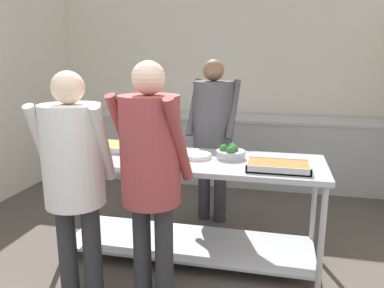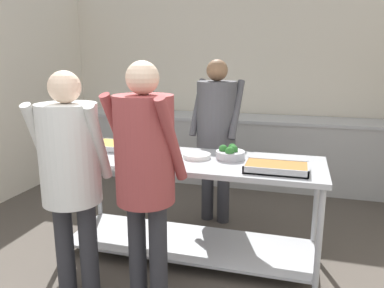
{
  "view_description": "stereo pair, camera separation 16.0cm",
  "coord_description": "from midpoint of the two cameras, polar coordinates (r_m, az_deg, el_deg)",
  "views": [
    {
      "loc": [
        0.78,
        -1.1,
        1.69
      ],
      "look_at": [
        0.09,
        1.88,
        0.98
      ],
      "focal_mm": 35.0,
      "sensor_mm": 36.0,
      "label": 1
    },
    {
      "loc": [
        0.93,
        -1.06,
        1.69
      ],
      "look_at": [
        0.09,
        1.88,
        0.98
      ],
      "focal_mm": 35.0,
      "sensor_mm": 36.0,
      "label": 2
    }
  ],
  "objects": [
    {
      "name": "water_bottle",
      "position": [
        5.36,
        -6.71,
        5.99
      ],
      "size": [
        0.07,
        0.07,
        0.27
      ],
      "color": "#23602D",
      "rests_on": "back_counter"
    },
    {
      "name": "broccoli_bowl",
      "position": [
        3.07,
        4.42,
        -1.36
      ],
      "size": [
        0.24,
        0.24,
        0.12
      ],
      "color": "#B2B2B7",
      "rests_on": "serving_counter"
    },
    {
      "name": "back_counter",
      "position": [
        5.2,
        3.14,
        -0.63
      ],
      "size": [
        4.75,
        0.65,
        0.91
      ],
      "color": "#A8A8A8",
      "rests_on": "ground_plane"
    },
    {
      "name": "wall_rear",
      "position": [
        5.43,
        3.93,
        9.23
      ],
      "size": [
        4.91,
        0.06,
        2.65
      ],
      "color": "beige",
      "rests_on": "ground_plane"
    },
    {
      "name": "guest_serving_right",
      "position": [
        2.42,
        -8.19,
        -2.93
      ],
      "size": [
        0.53,
        0.41,
        1.67
      ],
      "color": "#2D2D33",
      "rests_on": "ground_plane"
    },
    {
      "name": "plate_stack",
      "position": [
        3.08,
        -0.65,
        -1.82
      ],
      "size": [
        0.23,
        0.23,
        0.04
      ],
      "color": "white",
      "rests_on": "serving_counter"
    },
    {
      "name": "sauce_pan",
      "position": [
        3.03,
        -8.08,
        -1.84
      ],
      "size": [
        0.43,
        0.29,
        0.06
      ],
      "color": "#ADAFB5",
      "rests_on": "serving_counter"
    },
    {
      "name": "cook_behind_counter",
      "position": [
        3.77,
        1.98,
        2.9
      ],
      "size": [
        0.53,
        0.4,
        1.67
      ],
      "color": "#2D2D33",
      "rests_on": "ground_plane"
    },
    {
      "name": "guest_serving_left",
      "position": [
        2.61,
        -19.27,
        -3.4
      ],
      "size": [
        0.52,
        0.4,
        1.61
      ],
      "color": "#2D2D33",
      "rests_on": "ground_plane"
    },
    {
      "name": "serving_counter",
      "position": [
        3.15,
        -1.88,
        -7.2
      ],
      "size": [
        2.17,
        0.74,
        0.88
      ],
      "color": "#ADAFB5",
      "rests_on": "ground_plane"
    },
    {
      "name": "serving_tray_vegetables",
      "position": [
        2.81,
        11.42,
        -3.38
      ],
      "size": [
        0.46,
        0.27,
        0.05
      ],
      "color": "#ADAFB5",
      "rests_on": "serving_counter"
    },
    {
      "name": "serving_tray_roast",
      "position": [
        3.45,
        -13.41,
        -0.43
      ],
      "size": [
        0.38,
        0.33,
        0.05
      ],
      "color": "#ADAFB5",
      "rests_on": "serving_counter"
    }
  ]
}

